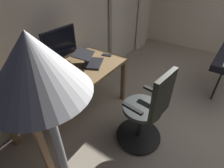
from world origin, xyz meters
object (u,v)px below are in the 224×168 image
computer_keyboard (60,86)px  laptop (89,60)px  cell_phone_face_up (107,55)px  computer_monitor (60,45)px  computer_mouse (8,95)px  floor_lamp (54,130)px  office_chair (147,113)px  cell_phone_by_monitor (23,85)px  desk (71,80)px  mug_tea (40,73)px

computer_keyboard → laptop: laptop is taller
computer_keyboard → cell_phone_face_up: 0.93m
computer_monitor → cell_phone_face_up: computer_monitor is taller
laptop → computer_mouse: laptop is taller
cell_phone_face_up → floor_lamp: bearing=15.8°
office_chair → cell_phone_by_monitor: office_chair is taller
desk → mug_tea: 0.36m
computer_keyboard → laptop: (-0.59, -0.08, 0.04)m
office_chair → computer_monitor: 1.33m
computer_monitor → desk: bearing=61.1°
computer_mouse → office_chair: bearing=125.3°
computer_keyboard → mug_tea: size_ratio=3.53×
office_chair → mug_tea: (0.41, -1.21, 0.32)m
desk → mug_tea: bearing=-47.9°
desk → floor_lamp: (0.95, 1.03, 0.72)m
desk → computer_mouse: bearing=-18.3°
cell_phone_face_up → mug_tea: (0.90, -0.32, 0.05)m
computer_monitor → floor_lamp: size_ratio=0.29×
laptop → mug_tea: 0.63m
desk → computer_keyboard: (0.25, 0.10, 0.10)m
laptop → cell_phone_by_monitor: laptop is taller
office_chair → desk: bearing=108.7°
computer_monitor → laptop: (-0.21, 0.27, -0.22)m
cell_phone_by_monitor → floor_lamp: bearing=102.1°
cell_phone_face_up → cell_phone_by_monitor: 1.18m
desk → computer_keyboard: size_ratio=3.57×
cell_phone_face_up → mug_tea: 0.96m
desk → computer_monitor: 0.46m
computer_monitor → floor_lamp: (1.09, 1.28, 0.36)m
computer_keyboard → cell_phone_face_up: bearing=-177.7°
office_chair → computer_mouse: (0.83, -1.17, 0.29)m
floor_lamp → cell_phone_face_up: bearing=-149.5°
computer_monitor → floor_lamp: floor_lamp is taller
computer_keyboard → office_chair: bearing=116.9°
office_chair → laptop: size_ratio=2.31×
office_chair → computer_keyboard: (0.44, -0.86, 0.28)m
desk → mug_tea: size_ratio=12.60×
computer_mouse → cell_phone_face_up: bearing=168.1°
computer_monitor → cell_phone_by_monitor: (0.60, -0.00, -0.27)m
office_chair → computer_keyboard: 1.00m
computer_monitor → mug_tea: computer_monitor is taller
computer_keyboard → desk: bearing=-157.4°
desk → computer_monitor: size_ratio=3.09×
desk → computer_mouse: size_ratio=15.48×
office_chair → laptop: bearing=88.1°
laptop → cell_phone_by_monitor: bearing=-44.0°
cell_phone_by_monitor → floor_lamp: size_ratio=0.08×
desk → floor_lamp: floor_lamp is taller
computer_keyboard → computer_mouse: 0.51m
cell_phone_by_monitor → floor_lamp: 1.51m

